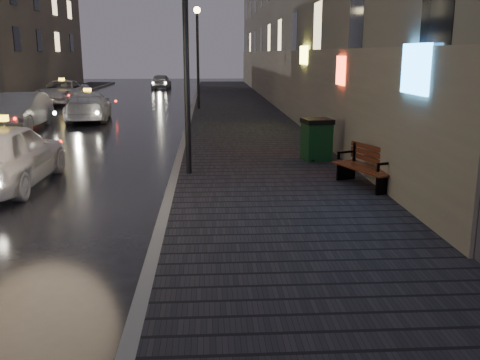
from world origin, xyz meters
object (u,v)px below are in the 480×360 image
(taxi_far, at_px, (63,92))
(car_far, at_px, (161,81))
(bench, at_px, (368,167))
(trash_bin, at_px, (317,139))
(lamp_near, at_px, (186,35))
(taxi_near, at_px, (4,155))
(taxi_mid, at_px, (88,106))
(car_left_mid, at_px, (20,111))
(lamp_far, at_px, (198,45))

(taxi_far, distance_m, car_far, 14.54)
(bench, bearing_deg, trash_bin, 79.87)
(lamp_near, xyz_separation_m, trash_bin, (3.52, 1.49, -2.75))
(trash_bin, height_order, car_far, trash_bin)
(lamp_near, bearing_deg, taxi_far, 112.04)
(trash_bin, height_order, taxi_near, taxi_near)
(lamp_near, distance_m, bench, 5.24)
(trash_bin, bearing_deg, taxi_mid, 119.43)
(taxi_mid, xyz_separation_m, taxi_far, (-3.48, 8.89, 0.04))
(trash_bin, relative_size, car_left_mid, 0.26)
(lamp_near, height_order, bench, lamp_near)
(taxi_mid, distance_m, car_far, 22.61)
(lamp_near, bearing_deg, lamp_far, 90.00)
(lamp_near, xyz_separation_m, bench, (4.07, -1.60, -2.89))
(taxi_mid, bearing_deg, taxi_near, 86.80)
(car_far, bearing_deg, taxi_mid, 87.72)
(car_left_mid, relative_size, car_far, 1.18)
(taxi_mid, xyz_separation_m, car_far, (1.48, 22.56, -0.03))
(trash_bin, xyz_separation_m, car_left_mid, (-10.78, 8.01, 0.00))
(bench, height_order, car_far, car_far)
(lamp_near, relative_size, car_left_mid, 1.18)
(bench, bearing_deg, taxi_far, 98.88)
(lamp_far, xyz_separation_m, car_left_mid, (-7.26, -6.50, -2.75))
(car_far, bearing_deg, lamp_far, 102.26)
(lamp_far, xyz_separation_m, taxi_near, (-4.26, -16.62, -2.71))
(bench, distance_m, trash_bin, 3.14)
(trash_bin, bearing_deg, car_left_mid, 134.07)
(taxi_mid, distance_m, taxi_far, 9.55)
(car_left_mid, bearing_deg, lamp_far, 40.98)
(taxi_mid, relative_size, car_far, 1.23)
(lamp_near, distance_m, taxi_far, 22.90)
(car_left_mid, xyz_separation_m, car_far, (3.69, 25.24, -0.09))
(lamp_far, height_order, car_left_mid, lamp_far)
(lamp_near, bearing_deg, taxi_near, -171.75)
(lamp_near, bearing_deg, bench, -21.48)
(lamp_far, height_order, taxi_far, lamp_far)
(lamp_far, xyz_separation_m, car_far, (-3.57, 18.74, -2.84))
(lamp_far, distance_m, car_far, 19.29)
(taxi_near, bearing_deg, lamp_far, -103.39)
(lamp_near, xyz_separation_m, lamp_far, (0.00, 16.00, 0.00))
(lamp_far, xyz_separation_m, trash_bin, (3.52, -14.51, -2.75))
(lamp_near, relative_size, taxi_near, 1.16)
(car_left_mid, relative_size, taxi_far, 0.87)
(bench, relative_size, car_far, 0.49)
(car_left_mid, bearing_deg, taxi_near, -74.34)
(trash_bin, bearing_deg, lamp_far, 94.33)
(lamp_far, relative_size, taxi_mid, 1.13)
(lamp_near, distance_m, car_far, 35.04)
(lamp_near, distance_m, car_left_mid, 12.27)
(taxi_near, height_order, car_far, taxi_near)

